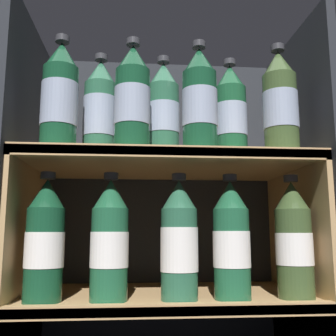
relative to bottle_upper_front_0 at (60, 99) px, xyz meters
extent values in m
cube|color=#23262B|center=(0.24, 0.30, -0.20)|extent=(0.70, 0.02, 0.84)
cube|color=#23262B|center=(-0.10, 0.11, -0.20)|extent=(0.02, 0.40, 0.84)
cube|color=#23262B|center=(0.58, 0.11, -0.20)|extent=(0.02, 0.40, 0.84)
cube|color=tan|center=(0.24, 0.11, -0.43)|extent=(0.66, 0.36, 0.02)
cube|color=tan|center=(0.24, -0.06, -0.43)|extent=(0.66, 0.02, 0.03)
cube|color=tan|center=(0.24, 0.11, -0.13)|extent=(0.66, 0.36, 0.02)
cube|color=tan|center=(0.24, -0.06, -0.13)|extent=(0.66, 0.02, 0.03)
cube|color=tan|center=(-0.08, 0.11, -0.38)|extent=(0.01, 0.36, 0.49)
cube|color=tan|center=(0.56, 0.11, -0.38)|extent=(0.01, 0.36, 0.49)
cylinder|color=#144228|center=(0.00, 0.00, -0.02)|extent=(0.08, 0.08, 0.19)
cylinder|color=#8C99B2|center=(0.00, 0.00, -0.01)|extent=(0.08, 0.08, 0.10)
cone|color=#144228|center=(0.00, 0.00, 0.10)|extent=(0.07, 0.07, 0.06)
cylinder|color=#333338|center=(0.00, 0.00, 0.14)|extent=(0.03, 0.03, 0.01)
cylinder|color=#144228|center=(0.16, 0.00, -0.02)|extent=(0.08, 0.08, 0.19)
cylinder|color=#8C99B2|center=(0.16, 0.00, -0.01)|extent=(0.08, 0.08, 0.08)
cone|color=#144228|center=(0.16, 0.00, 0.10)|extent=(0.07, 0.07, 0.06)
cylinder|color=#333338|center=(0.16, 0.00, 0.14)|extent=(0.03, 0.03, 0.01)
cylinder|color=#144228|center=(0.31, 0.00, -0.02)|extent=(0.08, 0.08, 0.19)
cylinder|color=#8C99B2|center=(0.31, 0.00, -0.01)|extent=(0.08, 0.08, 0.08)
cone|color=#144228|center=(0.31, 0.00, 0.10)|extent=(0.07, 0.07, 0.06)
cylinder|color=#333338|center=(0.31, 0.00, 0.14)|extent=(0.03, 0.03, 0.01)
cylinder|color=#384C28|center=(0.49, 0.00, -0.02)|extent=(0.08, 0.08, 0.19)
cylinder|color=#8C99B2|center=(0.49, 0.00, -0.01)|extent=(0.08, 0.08, 0.09)
cone|color=#384C28|center=(0.49, 0.00, 0.10)|extent=(0.07, 0.07, 0.06)
cylinder|color=#333338|center=(0.49, 0.00, 0.14)|extent=(0.03, 0.03, 0.01)
cylinder|color=#285B42|center=(0.08, 0.09, -0.02)|extent=(0.08, 0.08, 0.19)
cylinder|color=#8C99B2|center=(0.08, 0.09, -0.01)|extent=(0.08, 0.08, 0.10)
cone|color=#285B42|center=(0.08, 0.09, 0.10)|extent=(0.07, 0.07, 0.06)
cylinder|color=#333338|center=(0.08, 0.09, 0.14)|extent=(0.03, 0.03, 0.01)
cylinder|color=#285B42|center=(0.23, 0.09, -0.02)|extent=(0.08, 0.08, 0.19)
cylinder|color=#8C99B2|center=(0.23, 0.09, -0.01)|extent=(0.08, 0.08, 0.07)
cone|color=#285B42|center=(0.23, 0.09, 0.10)|extent=(0.07, 0.07, 0.06)
cylinder|color=#333338|center=(0.23, 0.09, 0.14)|extent=(0.03, 0.03, 0.01)
cylinder|color=#194C2D|center=(0.40, 0.09, -0.02)|extent=(0.08, 0.08, 0.19)
cylinder|color=#8C99B2|center=(0.40, 0.09, -0.01)|extent=(0.08, 0.08, 0.08)
cone|color=#194C2D|center=(0.40, 0.09, 0.10)|extent=(0.07, 0.07, 0.06)
cylinder|color=#333338|center=(0.40, 0.09, 0.14)|extent=(0.03, 0.03, 0.01)
cylinder|color=#144228|center=(-0.02, 0.00, -0.33)|extent=(0.08, 0.08, 0.19)
cylinder|color=white|center=(-0.02, 0.00, -0.32)|extent=(0.08, 0.08, 0.07)
cone|color=#144228|center=(-0.02, 0.00, -0.21)|extent=(0.07, 0.07, 0.06)
cylinder|color=#333338|center=(-0.02, 0.00, -0.17)|extent=(0.03, 0.03, 0.01)
cylinder|color=#1E5638|center=(0.11, 0.00, -0.33)|extent=(0.08, 0.08, 0.19)
cylinder|color=white|center=(0.11, 0.00, -0.32)|extent=(0.08, 0.08, 0.07)
cone|color=#1E5638|center=(0.11, 0.00, -0.21)|extent=(0.07, 0.07, 0.06)
cylinder|color=#333338|center=(0.11, 0.00, -0.17)|extent=(0.03, 0.03, 0.01)
cylinder|color=#285B42|center=(0.26, 0.00, -0.33)|extent=(0.08, 0.08, 0.19)
cylinder|color=white|center=(0.26, 0.00, -0.32)|extent=(0.08, 0.08, 0.09)
cone|color=#285B42|center=(0.26, 0.00, -0.21)|extent=(0.07, 0.07, 0.06)
cylinder|color=#333338|center=(0.26, 0.00, -0.17)|extent=(0.03, 0.03, 0.01)
cylinder|color=#1E5638|center=(0.37, 0.00, -0.33)|extent=(0.08, 0.08, 0.19)
cylinder|color=white|center=(0.37, 0.00, -0.32)|extent=(0.08, 0.08, 0.07)
cone|color=#1E5638|center=(0.37, 0.00, -0.21)|extent=(0.07, 0.07, 0.06)
cylinder|color=#333338|center=(0.37, 0.00, -0.17)|extent=(0.03, 0.03, 0.01)
cylinder|color=#384C28|center=(0.51, 0.00, -0.33)|extent=(0.08, 0.08, 0.19)
cylinder|color=white|center=(0.51, 0.00, -0.32)|extent=(0.08, 0.08, 0.07)
cone|color=#384C28|center=(0.51, 0.00, -0.21)|extent=(0.07, 0.07, 0.06)
cylinder|color=#333338|center=(0.51, 0.00, -0.17)|extent=(0.03, 0.03, 0.01)
camera|label=1|loc=(0.16, -0.83, -0.29)|focal=42.00mm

